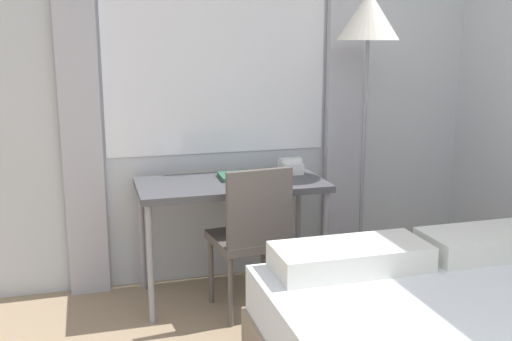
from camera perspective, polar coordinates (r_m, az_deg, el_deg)
name	(u,v)px	position (r m, az deg, el deg)	size (l,w,h in m)	color
wall_back_with_window	(207,74)	(3.85, -4.71, 9.13)	(4.69, 0.13, 2.70)	silver
desk	(231,192)	(3.62, -2.38, -2.05)	(1.13, 0.57, 0.73)	#4C4C51
desk_chair	(252,232)	(3.41, -0.38, -5.84)	(0.44, 0.44, 0.89)	#59514C
standing_lamp	(368,33)	(3.80, 10.62, 12.71)	(0.38, 0.38, 1.86)	#4C4C51
telephone	(291,166)	(3.84, 3.33, 0.39)	(0.14, 0.17, 0.09)	white
book	(240,176)	(3.69, -1.50, -0.52)	(0.26, 0.22, 0.02)	#33664C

